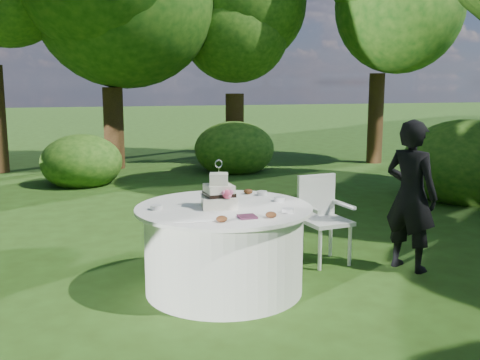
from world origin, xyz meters
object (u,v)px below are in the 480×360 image
object	(u,v)px
guest	(411,196)
table	(224,248)
napkins	(247,217)
chair	(322,212)
cake	(219,194)

from	to	relation	value
guest	table	bearing A→B (deg)	65.17
guest	table	xyz separation A→B (m)	(-1.92, -0.05, -0.36)
napkins	table	xyz separation A→B (m)	(-0.08, 0.45, -0.39)
napkins	chair	world-z (taller)	chair
cake	chair	size ratio (longest dim) A/B	0.47
napkins	guest	distance (m)	1.91
napkins	chair	size ratio (longest dim) A/B	0.16
guest	table	world-z (taller)	guest
table	cake	bearing A→B (deg)	-167.59
table	cake	size ratio (longest dim) A/B	3.70
napkins	cake	world-z (taller)	cake
table	chair	world-z (taller)	chair
table	napkins	bearing A→B (deg)	-80.35
table	chair	size ratio (longest dim) A/B	1.73
guest	chair	world-z (taller)	guest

